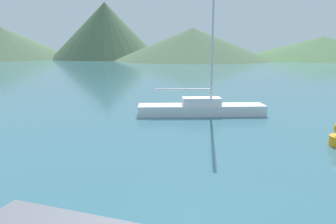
{
  "coord_description": "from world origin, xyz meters",
  "views": [
    {
      "loc": [
        0.24,
        0.51,
        3.89
      ],
      "look_at": [
        -0.34,
        14.0,
        1.2
      ],
      "focal_mm": 35.0,
      "sensor_mm": 36.0,
      "label": 1
    }
  ],
  "objects": [
    {
      "name": "hill_east",
      "position": [
        3.31,
        98.5,
        4.66
      ],
      "size": [
        46.44,
        46.44,
        9.32
      ],
      "color": "#4C6647",
      "rests_on": "ground_plane"
    },
    {
      "name": "sailboat_inner",
      "position": [
        1.39,
        19.31,
        0.45
      ],
      "size": [
        7.42,
        2.04,
        9.69
      ],
      "rotation": [
        0.0,
        0.0,
        0.08
      ],
      "color": "silver",
      "rests_on": "ground_plane"
    },
    {
      "name": "hill_west",
      "position": [
        -59.15,
        107.67,
        5.2
      ],
      "size": [
        46.58,
        46.58,
        10.41
      ],
      "color": "#4C6647",
      "rests_on": "ground_plane"
    },
    {
      "name": "hill_far_east",
      "position": [
        44.69,
        107.97,
        3.54
      ],
      "size": [
        55.22,
        55.22,
        7.08
      ],
      "color": "#476B42",
      "rests_on": "ground_plane"
    },
    {
      "name": "hill_central",
      "position": [
        -24.66,
        108.33,
        8.98
      ],
      "size": [
        35.06,
        35.06,
        17.96
      ],
      "color": "#4C6647",
      "rests_on": "ground_plane"
    }
  ]
}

